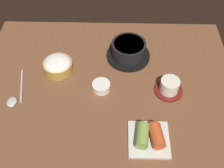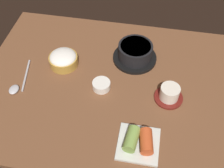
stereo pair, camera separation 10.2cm
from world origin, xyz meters
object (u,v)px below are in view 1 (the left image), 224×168
at_px(stone_pot, 129,50).
at_px(tea_cup_with_saucer, 169,87).
at_px(spoon, 15,96).
at_px(rice_bowl, 58,65).
at_px(banchan_cup_center, 101,86).
at_px(kimchi_plate, 149,137).

bearing_deg(stone_pot, tea_cup_with_saucer, -50.59).
bearing_deg(spoon, tea_cup_with_saucer, 4.27).
bearing_deg(spoon, rice_bowl, 45.19).
xyz_separation_m(banchan_cup_center, kimchi_plate, (0.17, -0.21, 0.00)).
bearing_deg(stone_pot, rice_bowl, -163.66).
bearing_deg(rice_bowl, stone_pot, 16.34).
distance_m(kimchi_plate, spoon, 0.51).
relative_size(tea_cup_with_saucer, banchan_cup_center, 1.55).
distance_m(rice_bowl, spoon, 0.20).
relative_size(banchan_cup_center, spoon, 0.38).
distance_m(banchan_cup_center, spoon, 0.32).
height_order(tea_cup_with_saucer, kimchi_plate, tea_cup_with_saucer).
bearing_deg(tea_cup_with_saucer, kimchi_plate, -112.64).
xyz_separation_m(kimchi_plate, spoon, (-0.48, 0.17, -0.01)).
xyz_separation_m(stone_pot, banchan_cup_center, (-0.10, -0.18, -0.02)).
height_order(rice_bowl, kimchi_plate, rice_bowl).
xyz_separation_m(rice_bowl, tea_cup_with_saucer, (0.43, -0.10, -0.00)).
height_order(stone_pot, spoon, stone_pot).
height_order(stone_pot, tea_cup_with_saucer, stone_pot).
bearing_deg(banchan_cup_center, stone_pot, 59.37).
distance_m(stone_pot, rice_bowl, 0.29).
distance_m(rice_bowl, kimchi_plate, 0.46).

